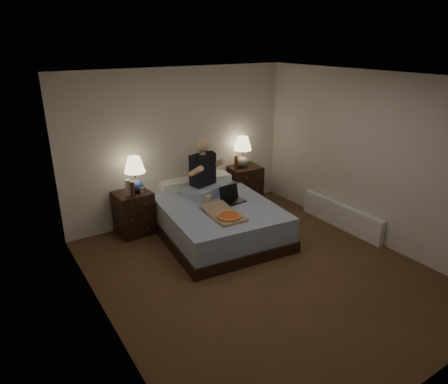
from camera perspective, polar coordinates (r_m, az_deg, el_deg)
floor at (r=5.44m, az=5.24°, el=-11.30°), size 4.00×4.50×0.00m
ceiling at (r=4.61m, az=6.30°, el=15.91°), size 4.00×4.50×0.00m
wall_back at (r=6.71m, az=-6.29°, el=6.70°), size 4.00×0.00×2.50m
wall_front at (r=3.59m, az=28.83°, el=-9.39°), size 4.00×0.00×2.50m
wall_left at (r=4.04m, az=-17.22°, el=-4.14°), size 0.00×4.50×2.50m
wall_right at (r=6.28m, az=20.27°, el=4.48°), size 0.00×4.50×2.50m
bed at (r=6.27m, az=-1.24°, el=-3.79°), size 1.81×2.29×0.53m
nightstand_left at (r=6.43m, az=-12.75°, el=-2.95°), size 0.56×0.51×0.69m
nightstand_right at (r=7.39m, az=2.84°, el=0.98°), size 0.61×0.56×0.73m
lamp_left at (r=6.23m, az=-12.57°, el=2.45°), size 0.39×0.39×0.56m
lamp_right at (r=7.17m, az=2.66°, el=5.75°), size 0.35×0.35×0.56m
water_bottle at (r=6.15m, az=-13.54°, el=0.60°), size 0.07×0.07×0.25m
soda_can at (r=6.21m, az=-11.72°, el=0.19°), size 0.07×0.07×0.10m
beer_bottle_left at (r=6.12m, az=-12.93°, el=0.45°), size 0.06×0.06×0.23m
beer_bottle_right at (r=7.11m, az=1.74°, el=4.24°), size 0.06×0.06×0.23m
person at (r=6.33m, az=-2.74°, el=3.55°), size 0.78×0.69×0.93m
laptop at (r=6.15m, az=1.39°, el=-0.39°), size 0.37×0.31×0.24m
pizza_box at (r=5.59m, az=0.72°, el=-3.56°), size 0.44×0.78×0.08m
radiator at (r=6.79m, az=16.33°, el=-3.28°), size 0.10×1.60×0.40m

